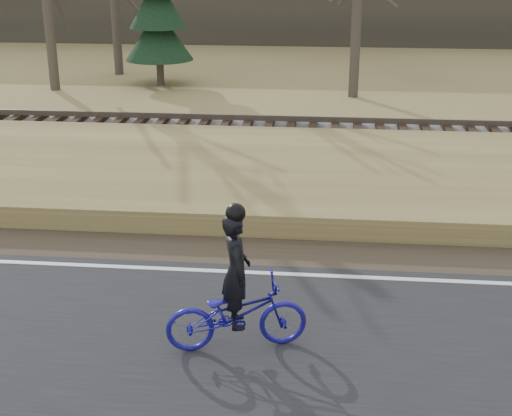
{
  "coord_description": "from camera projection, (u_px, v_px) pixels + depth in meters",
  "views": [
    {
      "loc": [
        -1.47,
        -10.45,
        5.22
      ],
      "look_at": [
        -2.57,
        0.5,
        1.1
      ],
      "focal_mm": 50.0,
      "sensor_mm": 36.0,
      "label": 1
    }
  ],
  "objects": [
    {
      "name": "conifer",
      "position": [
        157.0,
        4.0,
        26.6
      ],
      "size": [
        2.6,
        2.6,
        6.44
      ],
      "color": "#4C4137",
      "rests_on": "ground"
    },
    {
      "name": "road",
      "position": [
        432.0,
        375.0,
        9.09
      ],
      "size": [
        120.0,
        6.0,
        0.06
      ],
      "primitive_type": "cube",
      "color": "black",
      "rests_on": "ground"
    },
    {
      "name": "embankment",
      "position": [
        392.0,
        190.0,
        15.26
      ],
      "size": [
        120.0,
        5.0,
        0.44
      ],
      "primitive_type": "cube",
      "color": "#998C4E",
      "rests_on": "ground"
    },
    {
      "name": "railroad",
      "position": [
        381.0,
        132.0,
        18.7
      ],
      "size": [
        120.0,
        2.4,
        0.29
      ],
      "color": "black",
      "rests_on": "ballast"
    },
    {
      "name": "shoulder",
      "position": [
        405.0,
        257.0,
        12.54
      ],
      "size": [
        120.0,
        1.6,
        0.04
      ],
      "primitive_type": "cube",
      "color": "#473A2B",
      "rests_on": "ground"
    },
    {
      "name": "edge_line",
      "position": [
        411.0,
        279.0,
        11.59
      ],
      "size": [
        120.0,
        0.12,
        0.01
      ],
      "primitive_type": "cube",
      "color": "silver",
      "rests_on": "road"
    },
    {
      "name": "ballast",
      "position": [
        381.0,
        143.0,
        18.8
      ],
      "size": [
        120.0,
        3.0,
        0.45
      ],
      "primitive_type": "cube",
      "color": "slate",
      "rests_on": "ground"
    },
    {
      "name": "ground",
      "position": [
        412.0,
        289.0,
        11.43
      ],
      "size": [
        120.0,
        120.0,
        0.0
      ],
      "primitive_type": "plane",
      "color": "#998C4E",
      "rests_on": "ground"
    },
    {
      "name": "cyclist",
      "position": [
        237.0,
        304.0,
        9.46
      ],
      "size": [
        2.0,
        1.11,
        2.07
      ],
      "rotation": [
        0.0,
        0.0,
        1.82
      ],
      "color": "navy",
      "rests_on": "road"
    }
  ]
}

